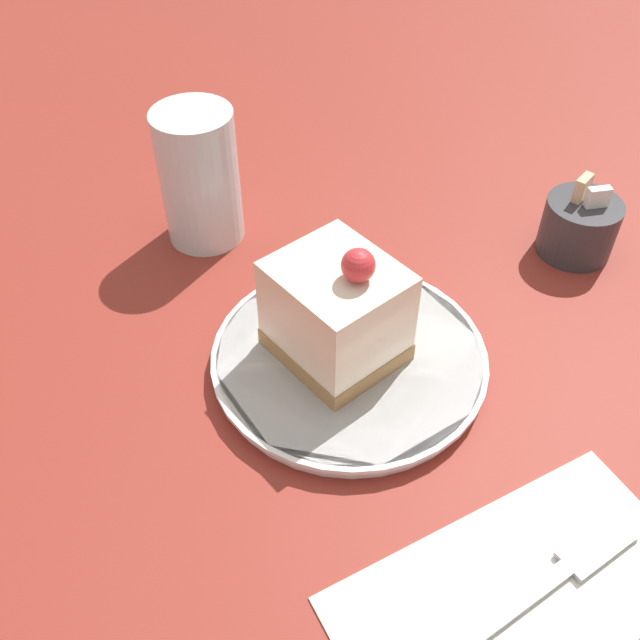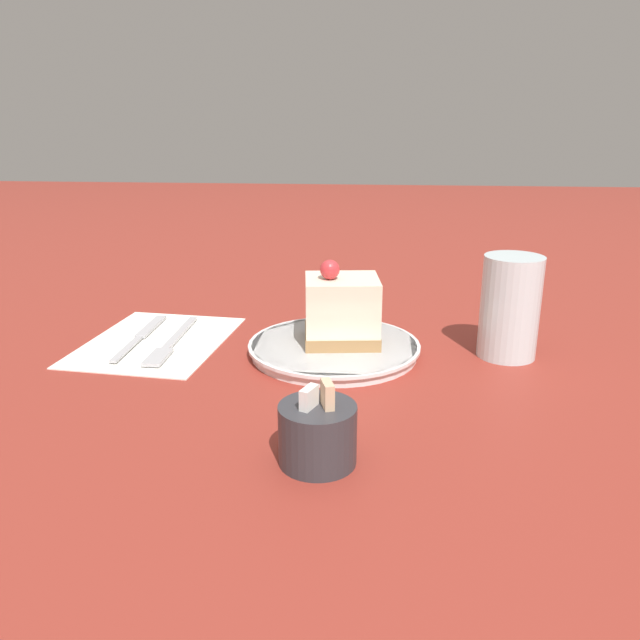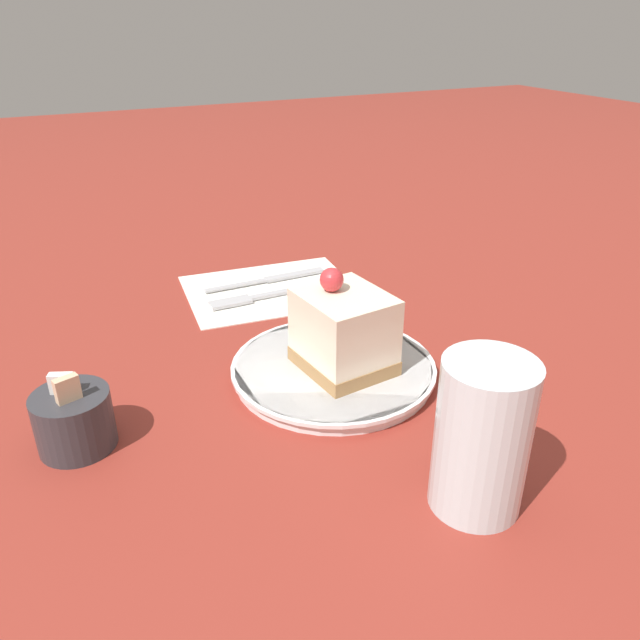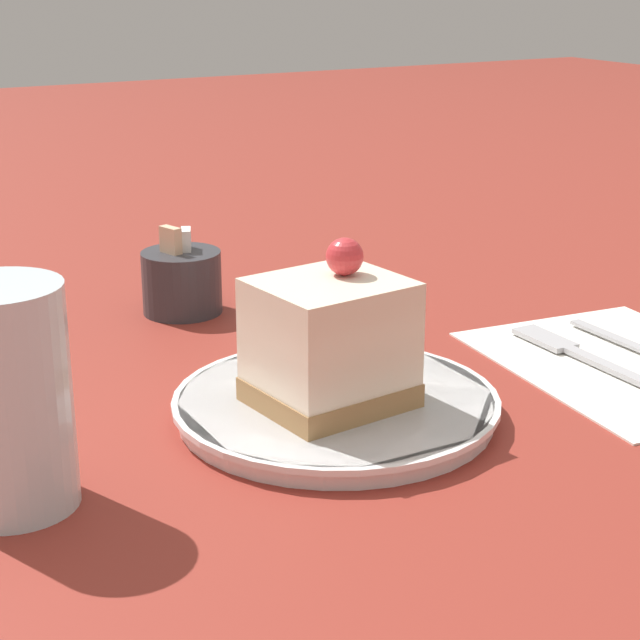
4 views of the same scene
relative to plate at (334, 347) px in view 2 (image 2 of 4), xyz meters
The scene contains 8 objects.
ground_plane 0.03m from the plate, behind, with size 4.00×4.00×0.00m, color maroon.
plate is the anchor object (origin of this frame).
cake_slice 0.05m from the plate, 157.88° to the right, with size 0.10×0.09×0.10m.
napkin 0.23m from the plate, ahead, with size 0.19×0.24×0.00m.
fork 0.21m from the plate, ahead, with size 0.02×0.18×0.00m.
knife 0.26m from the plate, ahead, with size 0.01×0.17×0.00m.
sugar_bowl 0.26m from the plate, 90.90° to the left, with size 0.07×0.07×0.07m.
drinking_glass 0.22m from the plate, behind, with size 0.07×0.07×0.12m.
Camera 2 is at (-0.02, 0.72, 0.28)m, focal length 35.00 mm.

